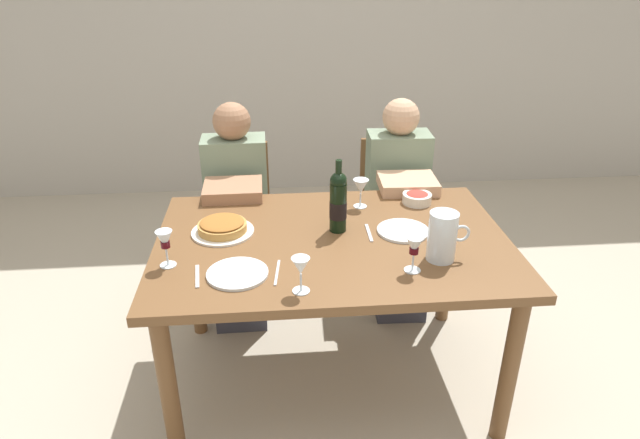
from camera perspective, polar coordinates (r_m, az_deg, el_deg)
ground_plane at (r=2.79m, az=1.17°, el=-15.90°), size 8.00×8.00×0.00m
back_wall at (r=4.51m, az=-2.13°, el=20.25°), size 8.00×0.10×2.80m
dining_table at (r=2.39m, az=1.31°, el=-3.95°), size 1.50×1.00×0.76m
wine_bottle at (r=2.36m, az=1.90°, el=1.86°), size 0.08×0.08×0.33m
water_pitcher at (r=2.21m, az=12.54°, el=-1.99°), size 0.17×0.11×0.20m
baked_tart at (r=2.42m, az=-10.08°, el=-0.77°), size 0.27×0.27×0.06m
salad_bowl at (r=2.70m, az=10.01°, el=2.27°), size 0.14×0.14×0.06m
wine_glass_left_diner at (r=2.18m, az=-15.76°, el=-2.20°), size 0.06×0.06×0.15m
wine_glass_right_diner at (r=2.10m, az=9.72°, el=-2.90°), size 0.06×0.06×0.14m
wine_glass_centre at (r=1.95m, az=-2.02°, el=-5.00°), size 0.07×0.07×0.14m
wine_glass_spare at (r=2.60m, az=4.25°, el=3.33°), size 0.07×0.07×0.14m
dinner_plate_left_setting at (r=2.11m, az=-8.55°, el=-5.55°), size 0.23×0.23×0.01m
dinner_plate_right_setting at (r=2.42m, az=8.59°, el=-1.16°), size 0.23×0.23×0.01m
fork_left_setting at (r=2.13m, az=-12.59°, el=-5.75°), size 0.03×0.16×0.00m
knife_left_setting at (r=2.11m, az=-4.46°, el=-5.49°), size 0.03×0.18×0.00m
knife_right_setting at (r=2.46m, az=11.98°, el=-1.08°), size 0.02×0.18×0.00m
spoon_right_setting at (r=2.40m, az=5.09°, el=-1.38°), size 0.02×0.16×0.00m
chair_left at (r=3.26m, az=-8.34°, el=1.07°), size 0.41×0.41×0.87m
diner_left at (r=3.00m, az=-8.63°, el=1.23°), size 0.34×0.50×1.16m
chair_right at (r=3.33m, az=7.36°, el=1.68°), size 0.41×0.41×0.87m
diner_right at (r=3.07m, az=8.24°, el=1.87°), size 0.35×0.51×1.16m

